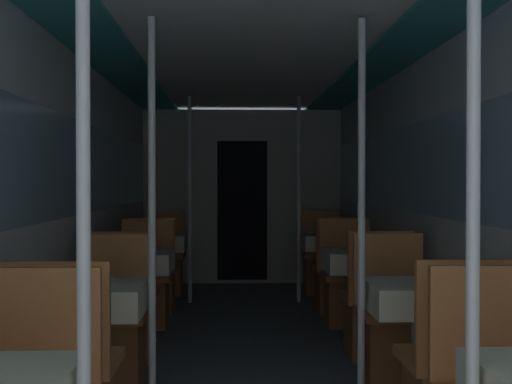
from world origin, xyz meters
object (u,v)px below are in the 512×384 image
Objects in this scene: support_pole_left_0 at (84,248)px; dining_table_right_3 at (329,245)px; dining_table_left_1 at (92,306)px; chair_left_near_2 at (125,320)px; chair_left_near_3 at (153,284)px; dining_table_right_1 at (420,304)px; support_pole_left_1 at (152,217)px; chair_right_near_3 at (338,283)px; support_pole_left_3 at (190,200)px; chair_right_far_1 at (394,337)px; chair_right_far_3 at (322,268)px; dining_table_left_3 at (159,246)px; support_pole_right_0 at (473,247)px; dining_table_left_2 at (136,266)px; chair_right_far_2 at (348,292)px; dining_table_right_2 at (360,265)px; chair_left_far_1 at (111,339)px; support_pole_right_1 at (361,216)px; chair_right_near_2 at (375,319)px; support_pole_right_3 at (299,199)px; chair_left_far_3 at (164,269)px; chair_left_far_2 at (145,294)px.

dining_table_right_3 is (1.51, 5.54, -0.50)m from support_pole_left_0.
chair_left_near_2 is (0.00, 1.23, -0.32)m from dining_table_left_1.
dining_table_right_1 is (1.84, -3.08, 0.32)m from chair_left_near_3.
support_pole_left_1 is 2.32× the size of chair_right_near_3.
support_pole_left_3 reaches higher than chair_right_far_1.
dining_table_right_1 is 0.77× the size of chair_right_far_3.
chair_left_near_2 is 1.00× the size of chair_right_far_3.
dining_table_left_3 is 3.60m from chair_right_far_1.
support_pole_left_1 is 1.00× the size of support_pole_right_0.
dining_table_left_2 and dining_table_right_1 have the same top height.
support_pole_left_3 is at bearing 157.69° from chair_right_near_3.
chair_right_far_1 is 1.85m from chair_right_far_2.
dining_table_left_2 is 1.84m from dining_table_right_2.
chair_left_far_1 and chair_right_far_1 have the same top height.
support_pole_right_1 reaches higher than chair_right_far_1.
support_pole_left_0 reaches higher than chair_right_near_2.
chair_right_near_2 is (1.84, 0.61, 0.00)m from chair_left_far_1.
dining_table_right_3 is (0.00, 3.70, 0.00)m from dining_table_right_1.
chair_right_far_1 is 3.20m from support_pole_right_3.
dining_table_right_2 is at bearing 50.73° from support_pole_left_1.
chair_right_far_1 and chair_right_near_2 have the same top height.
dining_table_right_2 is 0.70m from chair_right_near_2.
support_pole_right_0 is (1.51, -6.16, 0.82)m from chair_left_far_3.
dining_table_left_2 is 0.77× the size of chair_right_far_2.
support_pole_right_3 reaches higher than dining_table_right_2.
chair_left_far_2 is 4.65m from support_pole_right_0.
support_pole_right_1 is (1.51, -1.85, 0.50)m from dining_table_left_2.
support_pole_left_1 is 1.18m from support_pole_right_1.
chair_right_near_2 is 1.24m from chair_right_far_2.
support_pole_left_3 is 1.18m from support_pole_right_3.
chair_right_far_1 is at bearing 90.00° from chair_right_far_2.
support_pole_right_1 reaches higher than chair_left_near_3.
support_pole_left_3 reaches higher than chair_right_near_3.
chair_right_far_3 is at bearing 90.00° from chair_right_near_2.
chair_left_far_2 is 1.84m from chair_right_far_2.
support_pole_right_3 reaches higher than chair_left_near_2.
dining_table_left_2 is at bearing -146.33° from chair_right_near_3.
chair_right_far_3 is (-0.00, 2.47, -0.32)m from dining_table_right_2.
chair_left_near_3 is 1.00× the size of chair_right_far_3.
chair_left_far_1 is 1.00× the size of chair_right_far_3.
chair_left_far_2 is at bearing -90.00° from chair_left_far_1.
dining_table_right_3 is (1.84, 3.08, 0.32)m from chair_left_far_1.
dining_table_right_3 is at bearing 74.75° from support_pole_left_0.
support_pole_right_3 is (-0.33, 3.08, 0.82)m from chair_right_far_1.
support_pole_right_1 is 3.20m from chair_right_near_3.
dining_table_right_1 is at bearing -90.00° from chair_right_near_3.
dining_table_left_1 is 1.27m from chair_left_near_2.
chair_left_far_1 and chair_left_near_2 have the same top height.
support_pole_right_3 is at bearing 90.00° from support_pole_right_0.
support_pole_left_1 is at bearing 97.68° from chair_left_far_2.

